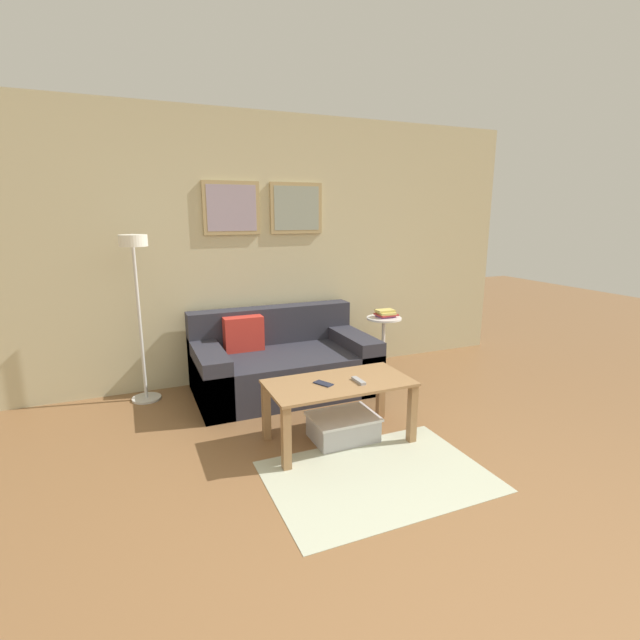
# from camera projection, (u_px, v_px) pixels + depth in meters

# --- Properties ---
(ground_plane) EXTENTS (16.00, 16.00, 0.00)m
(ground_plane) POSITION_uv_depth(u_px,v_px,m) (467.00, 593.00, 2.04)
(ground_plane) COLOR brown
(wall_back) EXTENTS (5.60, 0.09, 2.55)m
(wall_back) POSITION_uv_depth(u_px,v_px,m) (262.00, 249.00, 4.53)
(wall_back) COLOR #C6BC93
(wall_back) RESTS_ON ground_plane
(area_rug) EXTENTS (1.38, 0.95, 0.01)m
(area_rug) POSITION_uv_depth(u_px,v_px,m) (378.00, 476.00, 2.94)
(area_rug) COLOR #B2B79E
(area_rug) RESTS_ON ground_plane
(couch) EXTENTS (1.61, 0.94, 0.74)m
(couch) POSITION_uv_depth(u_px,v_px,m) (282.00, 364.00, 4.33)
(couch) COLOR #2D2D38
(couch) RESTS_ON ground_plane
(coffee_table) EXTENTS (1.04, 0.52, 0.46)m
(coffee_table) POSITION_uv_depth(u_px,v_px,m) (339.00, 393.00, 3.33)
(coffee_table) COLOR #997047
(coffee_table) RESTS_ON ground_plane
(storage_bin) EXTENTS (0.48, 0.36, 0.19)m
(storage_bin) POSITION_uv_depth(u_px,v_px,m) (343.00, 427.00, 3.41)
(storage_bin) COLOR #B2B2B7
(storage_bin) RESTS_ON ground_plane
(floor_lamp) EXTENTS (0.25, 0.50, 1.47)m
(floor_lamp) POSITION_uv_depth(u_px,v_px,m) (137.00, 287.00, 3.77)
(floor_lamp) COLOR silver
(floor_lamp) RESTS_ON ground_plane
(side_table) EXTENTS (0.35, 0.35, 0.60)m
(side_table) POSITION_uv_depth(u_px,v_px,m) (383.00, 340.00, 4.73)
(side_table) COLOR white
(side_table) RESTS_ON ground_plane
(book_stack) EXTENTS (0.21, 0.19, 0.08)m
(book_stack) POSITION_uv_depth(u_px,v_px,m) (386.00, 313.00, 4.68)
(book_stack) COLOR #8C4C93
(book_stack) RESTS_ON side_table
(remote_control) EXTENTS (0.04, 0.15, 0.02)m
(remote_control) POSITION_uv_depth(u_px,v_px,m) (359.00, 381.00, 3.29)
(remote_control) COLOR #99999E
(remote_control) RESTS_ON coffee_table
(cell_phone) EXTENTS (0.12, 0.15, 0.01)m
(cell_phone) POSITION_uv_depth(u_px,v_px,m) (323.00, 384.00, 3.26)
(cell_phone) COLOR #1E2338
(cell_phone) RESTS_ON coffee_table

